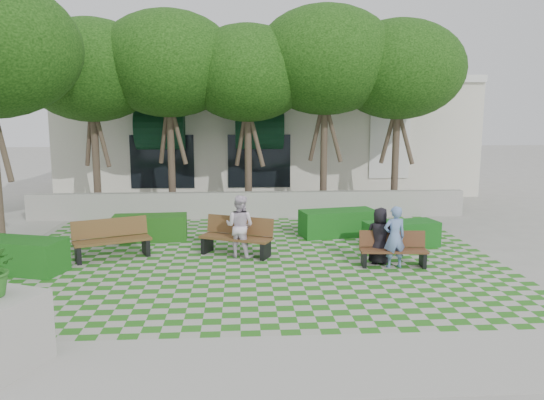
{
  "coord_description": "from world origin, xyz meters",
  "views": [
    {
      "loc": [
        -0.33,
        -11.86,
        3.63
      ],
      "look_at": [
        0.5,
        1.5,
        1.4
      ],
      "focal_mm": 35.0,
      "sensor_mm": 36.0,
      "label": 1
    }
  ],
  "objects": [
    {
      "name": "person_white",
      "position": [
        -0.33,
        1.21,
        0.79
      ],
      "size": [
        0.95,
        0.86,
        1.58
      ],
      "primitive_type": "imported",
      "rotation": [
        0.0,
        0.0,
        2.71
      ],
      "color": "silver",
      "rests_on": "ground"
    },
    {
      "name": "person_dark",
      "position": [
        3.03,
        0.35,
        0.69
      ],
      "size": [
        0.77,
        0.61,
        1.38
      ],
      "primitive_type": "imported",
      "rotation": [
        0.0,
        0.0,
        2.86
      ],
      "color": "black",
      "rests_on": "ground"
    },
    {
      "name": "hedge_west",
      "position": [
        -5.44,
        0.22,
        0.39
      ],
      "size": [
        2.36,
        1.47,
        0.77
      ],
      "primitive_type": "cube",
      "rotation": [
        0.0,
        0.0,
        -0.29
      ],
      "color": "#155216",
      "rests_on": "ground"
    },
    {
      "name": "bench_east",
      "position": [
        3.3,
        0.16,
        0.4
      ],
      "size": [
        1.61,
        0.66,
        0.82
      ],
      "rotation": [
        0.0,
        0.0,
        -0.09
      ],
      "color": "#4F2F1B",
      "rests_on": "ground"
    },
    {
      "name": "ground",
      "position": [
        0.0,
        0.0,
        0.0
      ],
      "size": [
        90.0,
        90.0,
        0.0
      ],
      "primitive_type": "plane",
      "color": "gray",
      "rests_on": "ground"
    },
    {
      "name": "sidewalk_south",
      "position": [
        0.0,
        -4.7,
        0.01
      ],
      "size": [
        16.0,
        2.0,
        0.01
      ],
      "primitive_type": "cube",
      "color": "#9E9B93",
      "rests_on": "ground"
    },
    {
      "name": "bench_mid",
      "position": [
        -0.41,
        1.38,
        0.47
      ],
      "size": [
        1.93,
        1.33,
        0.97
      ],
      "rotation": [
        0.0,
        0.0,
        -0.43
      ],
      "color": "#55371D",
      "rests_on": "ground"
    },
    {
      "name": "lawn",
      "position": [
        0.0,
        1.0,
        0.01
      ],
      "size": [
        12.0,
        12.0,
        0.0
      ],
      "primitive_type": "plane",
      "color": "#2B721E",
      "rests_on": "ground"
    },
    {
      "name": "retaining_wall",
      "position": [
        0.0,
        6.2,
        0.45
      ],
      "size": [
        15.0,
        0.36,
        0.9
      ],
      "primitive_type": "cube",
      "color": "#9E9B93",
      "rests_on": "ground"
    },
    {
      "name": "hedge_east",
      "position": [
        4.05,
        1.93,
        0.35
      ],
      "size": [
        2.11,
        1.18,
        0.7
      ],
      "primitive_type": "cube",
      "rotation": [
        0.0,
        0.0,
        0.21
      ],
      "color": "#154F19",
      "rests_on": "ground"
    },
    {
      "name": "hedge_midleft",
      "position": [
        -2.89,
        3.11,
        0.36
      ],
      "size": [
        2.11,
        0.95,
        0.72
      ],
      "primitive_type": "cube",
      "rotation": [
        0.0,
        0.0,
        0.06
      ],
      "color": "#1A4F15",
      "rests_on": "ground"
    },
    {
      "name": "person_blue",
      "position": [
        3.28,
        0.02,
        0.74
      ],
      "size": [
        0.58,
        0.43,
        1.47
      ],
      "primitive_type": "imported",
      "rotation": [
        0.0,
        0.0,
        3.29
      ],
      "color": "#6987C0",
      "rests_on": "ground"
    },
    {
      "name": "building",
      "position": [
        0.93,
        14.08,
        2.52
      ],
      "size": [
        18.0,
        8.92,
        5.15
      ],
      "color": "silver",
      "rests_on": "ground"
    },
    {
      "name": "tree_row",
      "position": [
        -1.86,
        5.95,
        5.18
      ],
      "size": [
        17.7,
        13.4,
        7.41
      ],
      "color": "#47382B",
      "rests_on": "ground"
    },
    {
      "name": "hedge_midright",
      "position": [
        2.57,
        3.34,
        0.38
      ],
      "size": [
        2.32,
        1.29,
        0.77
      ],
      "primitive_type": "cube",
      "rotation": [
        0.0,
        0.0,
        0.2
      ],
      "color": "#165319",
      "rests_on": "ground"
    },
    {
      "name": "bench_west",
      "position": [
        -3.54,
        1.27,
        0.47
      ],
      "size": [
        1.96,
        1.31,
        0.98
      ],
      "rotation": [
        0.0,
        0.0,
        0.41
      ],
      "color": "brown",
      "rests_on": "ground"
    }
  ]
}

